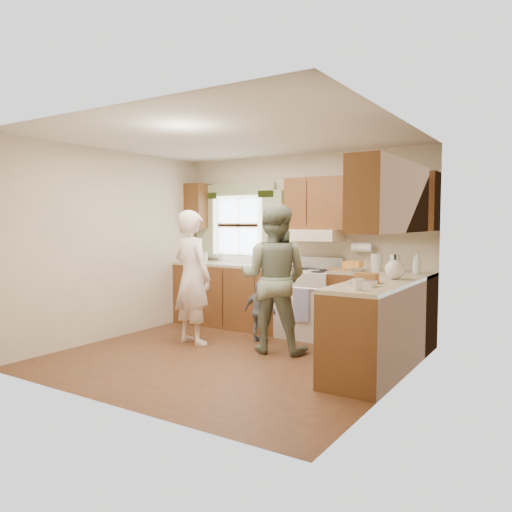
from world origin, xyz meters
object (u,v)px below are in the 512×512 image
Objects in this scene: woman_left at (192,277)px; child at (260,312)px; stove at (310,303)px; woman_right at (274,278)px.

woman_left reaches higher than child.
stove reaches higher than child.
woman_left is at bearing -1.21° from woman_right.
woman_left is 1.09m from woman_right.
woman_left is 2.14× the size of child.
woman_right is (-0.02, -0.92, 0.41)m from stove.
woman_left is 0.97× the size of woman_right.
stove is 1.63m from woman_left.
stove is 1.01m from woman_right.
stove is at bearing -122.37° from child.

